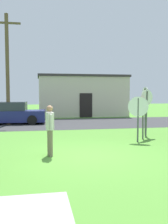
{
  "coord_description": "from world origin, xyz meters",
  "views": [
    {
      "loc": [
        -1.57,
        -8.07,
        2.09
      ],
      "look_at": [
        0.32,
        2.32,
        1.3
      ],
      "focal_mm": 40.13,
      "sensor_mm": 36.0,
      "label": 1
    }
  ],
  "objects_px": {
    "stop_sign_low_front": "(143,111)",
    "stop_sign_center_cluster": "(145,103)",
    "person_with_sunhat": "(50,128)",
    "stop_sign_leaning_right": "(147,105)",
    "utility_pole": "(7,67)",
    "stop_sign_nearest": "(138,111)",
    "parked_car_on_street": "(13,114)"
  },
  "relations": [
    {
      "from": "utility_pole",
      "to": "stop_sign_nearest",
      "type": "height_order",
      "value": "utility_pole"
    },
    {
      "from": "stop_sign_nearest",
      "to": "stop_sign_low_front",
      "type": "distance_m",
      "value": 0.72
    },
    {
      "from": "stop_sign_center_cluster",
      "to": "person_with_sunhat",
      "type": "xyz_separation_m",
      "value": [
        -4.85,
        -3.29,
        -0.67
      ]
    },
    {
      "from": "utility_pole",
      "to": "stop_sign_nearest",
      "type": "distance_m",
      "value": 9.77
    },
    {
      "from": "parked_car_on_street",
      "to": "stop_sign_low_front",
      "type": "height_order",
      "value": "stop_sign_low_front"
    },
    {
      "from": "utility_pole",
      "to": "stop_sign_center_cluster",
      "type": "bearing_deg",
      "value": -38.13
    },
    {
      "from": "utility_pole",
      "to": "person_with_sunhat",
      "type": "height_order",
      "value": "utility_pole"
    },
    {
      "from": "stop_sign_leaning_right",
      "to": "person_with_sunhat",
      "type": "height_order",
      "value": "stop_sign_leaning_right"
    },
    {
      "from": "utility_pole",
      "to": "stop_sign_leaning_right",
      "type": "xyz_separation_m",
      "value": [
        7.06,
        -6.08,
        -2.26
      ]
    },
    {
      "from": "parked_car_on_street",
      "to": "stop_sign_low_front",
      "type": "bearing_deg",
      "value": -47.97
    },
    {
      "from": "stop_sign_low_front",
      "to": "stop_sign_center_cluster",
      "type": "relative_size",
      "value": 0.78
    },
    {
      "from": "stop_sign_nearest",
      "to": "stop_sign_center_cluster",
      "type": "height_order",
      "value": "stop_sign_center_cluster"
    },
    {
      "from": "person_with_sunhat",
      "to": "stop_sign_leaning_right",
      "type": "bearing_deg",
      "value": 31.18
    },
    {
      "from": "stop_sign_low_front",
      "to": "person_with_sunhat",
      "type": "bearing_deg",
      "value": -151.46
    },
    {
      "from": "parked_car_on_street",
      "to": "stop_sign_center_cluster",
      "type": "distance_m",
      "value": 9.39
    },
    {
      "from": "utility_pole",
      "to": "stop_sign_leaning_right",
      "type": "distance_m",
      "value": 9.59
    },
    {
      "from": "utility_pole",
      "to": "stop_sign_low_front",
      "type": "xyz_separation_m",
      "value": [
        6.66,
        -6.59,
        -2.53
      ]
    },
    {
      "from": "parked_car_on_street",
      "to": "stop_sign_center_cluster",
      "type": "relative_size",
      "value": 1.83
    },
    {
      "from": "person_with_sunhat",
      "to": "stop_sign_center_cluster",
      "type": "bearing_deg",
      "value": 34.15
    },
    {
      "from": "stop_sign_nearest",
      "to": "person_with_sunhat",
      "type": "distance_m",
      "value": 4.26
    },
    {
      "from": "stop_sign_leaning_right",
      "to": "stop_sign_low_front",
      "type": "relative_size",
      "value": 1.2
    },
    {
      "from": "utility_pole",
      "to": "stop_sign_center_cluster",
      "type": "height_order",
      "value": "utility_pole"
    },
    {
      "from": "utility_pole",
      "to": "stop_sign_leaning_right",
      "type": "bearing_deg",
      "value": -40.75
    },
    {
      "from": "utility_pole",
      "to": "stop_sign_low_front",
      "type": "height_order",
      "value": "utility_pole"
    },
    {
      "from": "utility_pole",
      "to": "person_with_sunhat",
      "type": "xyz_separation_m",
      "value": [
        2.35,
        -8.93,
        -2.86
      ]
    },
    {
      "from": "stop_sign_leaning_right",
      "to": "stop_sign_low_front",
      "type": "xyz_separation_m",
      "value": [
        -0.4,
        -0.51,
        -0.27
      ]
    },
    {
      "from": "person_with_sunhat",
      "to": "stop_sign_low_front",
      "type": "bearing_deg",
      "value": 28.54
    },
    {
      "from": "stop_sign_leaning_right",
      "to": "stop_sign_center_cluster",
      "type": "distance_m",
      "value": 0.46
    },
    {
      "from": "utility_pole",
      "to": "stop_sign_low_front",
      "type": "relative_size",
      "value": 3.86
    },
    {
      "from": "parked_car_on_street",
      "to": "stop_sign_nearest",
      "type": "height_order",
      "value": "stop_sign_nearest"
    },
    {
      "from": "stop_sign_nearest",
      "to": "utility_pole",
      "type": "bearing_deg",
      "value": 130.94
    },
    {
      "from": "utility_pole",
      "to": "stop_sign_leaning_right",
      "type": "height_order",
      "value": "utility_pole"
    }
  ]
}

